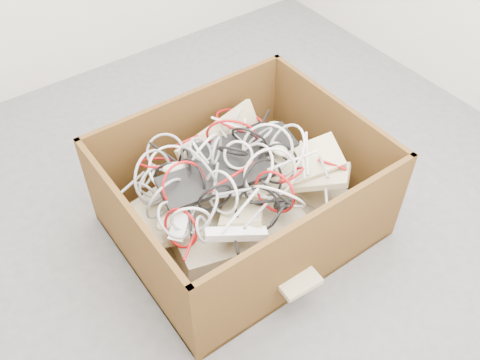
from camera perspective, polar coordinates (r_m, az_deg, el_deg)
ground at (r=2.73m, az=1.39°, el=-1.21°), size 3.00×3.00×0.00m
cardboard_box at (r=2.47m, az=-0.01°, el=-3.04°), size 1.11×0.92×0.52m
keyboard_pile at (r=2.37m, az=0.45°, el=-0.61°), size 1.00×0.90×0.33m
mice_scatter at (r=2.28m, az=-0.36°, el=-0.18°), size 0.85×0.47×0.20m
power_strip_left at (r=2.21m, az=-5.88°, el=-2.77°), size 0.29×0.27×0.14m
power_strip_right at (r=2.10m, az=-0.46°, el=-5.83°), size 0.25×0.15×0.08m
vga_plug at (r=2.45m, az=8.97°, el=2.42°), size 0.06×0.06×0.03m
cable_tangle at (r=2.25m, az=-2.10°, el=0.89°), size 0.89×0.82×0.41m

